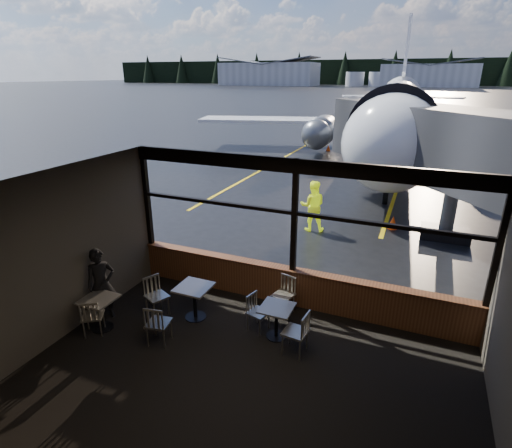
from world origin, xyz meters
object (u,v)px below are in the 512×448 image
Objects in this scene: chair_near_w at (258,313)px; cone_wing at (328,148)px; jet_bridge at (463,170)px; chair_left_s at (93,316)px; cafe_table_left at (101,314)px; chair_near_e at (295,332)px; cone_nose at (393,222)px; chair_mid_s at (159,323)px; passenger at (101,284)px; ground_crew at (313,206)px; chair_mid_w at (157,297)px; cafe_table_mid at (195,302)px; airliner at (403,74)px; chair_near_n at (283,296)px; cafe_table_near at (276,322)px.

cone_wing is at bearing -155.92° from chair_near_w.
chair_left_s is at bearing -130.69° from jet_bridge.
chair_left_s is (-0.02, -0.20, 0.05)m from cafe_table_left.
chair_near_e is (4.06, 0.85, 0.10)m from cafe_table_left.
chair_mid_s is at bearing -113.84° from cone_nose.
passenger is at bearing 79.69° from chair_left_s.
jet_bridge reaches higher than cone_nose.
chair_left_s is 0.48× the size of ground_crew.
chair_near_e is at bearing -17.72° from chair_left_s.
chair_mid_w is 1.95× the size of cone_nose.
passenger reaches higher than cafe_table_mid.
airliner is 19.00× the size of ground_crew.
jet_bridge is 4.75m from ground_crew.
chair_near_n is at bearing 31.61° from cafe_table_left.
cafe_table_left is at bearing 55.26° from ground_crew.
cafe_table_near reaches higher than cone_wing.
cafe_table_mid is at bearing -115.52° from cone_nose.
chair_left_s is 1.80× the size of cone_nose.
passenger reaches higher than cafe_table_left.
chair_near_n is 21.11m from cone_wing.
chair_near_n is at bearing -28.40° from passenger.
passenger reaches higher than chair_near_e.
cafe_table_left is at bearing -103.27° from airliner.
chair_near_w is at bearing 169.20° from cafe_table_near.
airliner is 23.39m from chair_mid_s.
cone_wing is (-0.42, 22.85, -0.16)m from cafe_table_left.
jet_bridge is 23.33× the size of cone_nose.
chair_left_s is (-4.08, -1.05, -0.04)m from chair_near_e.
chair_near_e is at bearing 87.11° from ground_crew.
cafe_table_near is 1.92m from cafe_table_mid.
chair_near_n is (-3.66, -5.93, -1.96)m from jet_bridge.
jet_bridge is 8.99m from cafe_table_mid.
chair_near_e is 22.46m from cone_wing.
ground_crew reaches higher than chair_left_s.
cafe_table_mid is at bearing -178.63° from cafe_table_near.
chair_mid_w is at bearing -86.83° from cone_wing.
chair_left_s reaches higher than chair_near_w.
chair_near_w is 0.47× the size of ground_crew.
cone_nose is at bearing -170.54° from ground_crew.
cafe_table_mid is at bearing 6.86° from chair_left_s.
airliner reaches higher than cafe_table_near.
chair_left_s is (-1.45, -0.28, -0.03)m from chair_mid_s.
chair_left_s is 0.74m from passenger.
jet_bridge is at bearing 17.20° from chair_left_s.
chair_mid_s is at bearing -152.51° from cafe_table_near.
cone_nose is at bearing -88.45° from airliner.
airliner reaches higher than chair_near_w.
cafe_table_mid is at bearing 42.66° from chair_near_n.
cafe_table_left is 1.75× the size of cone_wing.
cafe_table_near is at bearing 62.62° from chair_near_e.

